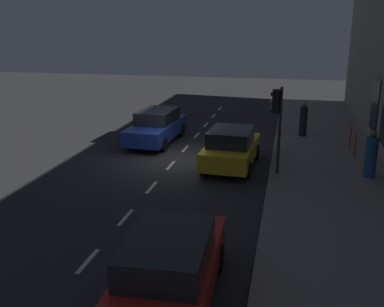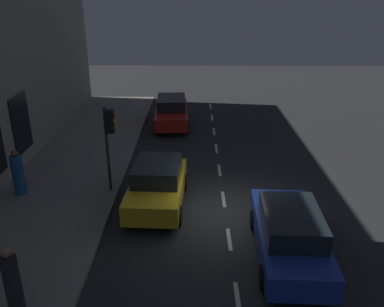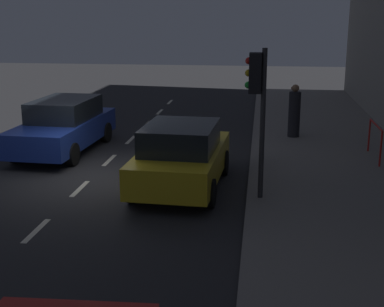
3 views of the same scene
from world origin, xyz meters
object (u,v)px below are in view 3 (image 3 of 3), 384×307
at_px(parked_car_1, 64,126).
at_px(parked_car_2, 181,156).
at_px(traffic_light, 257,91).
at_px(pedestrian_1, 294,113).

distance_m(parked_car_1, parked_car_2, 5.07).
height_order(traffic_light, pedestrian_1, traffic_light).
xyz_separation_m(parked_car_2, pedestrian_1, (2.92, 5.34, 0.15)).
xyz_separation_m(traffic_light, parked_car_1, (-5.78, 3.95, -1.72)).
distance_m(traffic_light, parked_car_1, 7.20).
bearing_deg(parked_car_2, pedestrian_1, 64.09).
distance_m(parked_car_2, pedestrian_1, 6.08).
bearing_deg(pedestrian_1, parked_car_1, 108.38).
relative_size(traffic_light, parked_car_1, 0.70).
height_order(parked_car_1, pedestrian_1, pedestrian_1).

